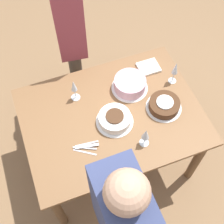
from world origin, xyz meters
TOP-DOWN VIEW (x-y plane):
  - ground_plane at (0.00, 0.00)m, footprint 12.00×12.00m
  - dining_table at (0.00, 0.00)m, footprint 1.34×1.00m
  - cake_center_white at (0.00, -0.06)m, footprint 0.28×0.28m
  - cake_front_chocolate at (0.39, -0.07)m, footprint 0.27×0.27m
  - cake_back_decorated at (0.22, 0.19)m, footprint 0.29×0.29m
  - wine_glass_near at (0.13, -0.29)m, footprint 0.07×0.07m
  - wine_glass_far at (0.57, 0.13)m, footprint 0.07×0.07m
  - wine_glass_extra at (-0.21, 0.25)m, footprint 0.07×0.07m
  - fork_pile at (-0.26, -0.18)m, footprint 0.19×0.12m
  - napkin_stack at (0.44, 0.32)m, footprint 0.17×0.15m
  - person_cutting at (-0.24, -0.81)m, footprint 0.23×0.40m
  - person_watching at (-0.08, 0.78)m, footprint 0.27×0.42m

SIDE VIEW (x-z plane):
  - ground_plane at x=0.00m, z-range 0.00..0.00m
  - dining_table at x=0.00m, z-range 0.27..1.03m
  - fork_pile at x=-0.26m, z-range 0.76..0.78m
  - napkin_stack at x=0.44m, z-range 0.76..0.78m
  - cake_front_chocolate at x=0.39m, z-range 0.76..0.84m
  - cake_center_white at x=0.00m, z-range 0.76..0.84m
  - cake_back_decorated at x=0.22m, z-range 0.76..0.86m
  - wine_glass_near at x=0.13m, z-range 0.79..0.98m
  - wine_glass_extra at x=-0.21m, z-range 0.80..1.00m
  - wine_glass_far at x=0.57m, z-range 0.80..1.02m
  - person_watching at x=-0.08m, z-range 0.17..1.81m
  - person_cutting at x=-0.24m, z-range 0.18..1.88m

